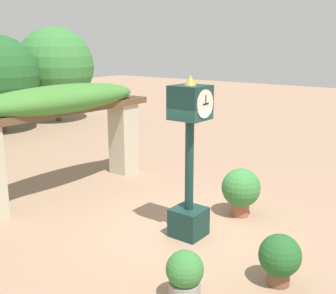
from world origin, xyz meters
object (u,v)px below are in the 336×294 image
(pedestal_clock, at_px, (189,157))
(potted_plant_near_left, at_px, (241,189))
(potted_plant_near_right, at_px, (185,276))
(potted_plant_far_left, at_px, (280,257))

(pedestal_clock, xyz_separation_m, potted_plant_near_left, (1.48, -0.34, -0.98))
(potted_plant_near_right, bearing_deg, pedestal_clock, 32.83)
(potted_plant_near_left, height_order, potted_plant_far_left, potted_plant_near_left)
(pedestal_clock, distance_m, potted_plant_far_left, 2.43)
(potted_plant_near_right, height_order, potted_plant_far_left, potted_plant_far_left)
(pedestal_clock, height_order, potted_plant_far_left, pedestal_clock)
(potted_plant_near_right, distance_m, potted_plant_far_left, 1.54)
(potted_plant_near_left, distance_m, potted_plant_near_right, 3.42)
(potted_plant_near_left, distance_m, potted_plant_far_left, 2.70)
(pedestal_clock, height_order, potted_plant_near_left, pedestal_clock)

